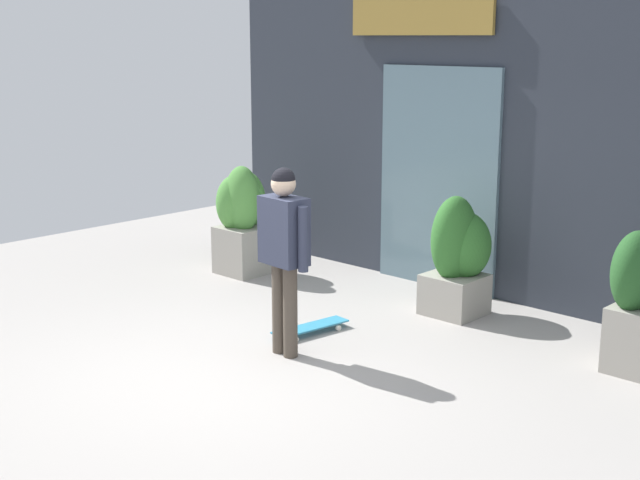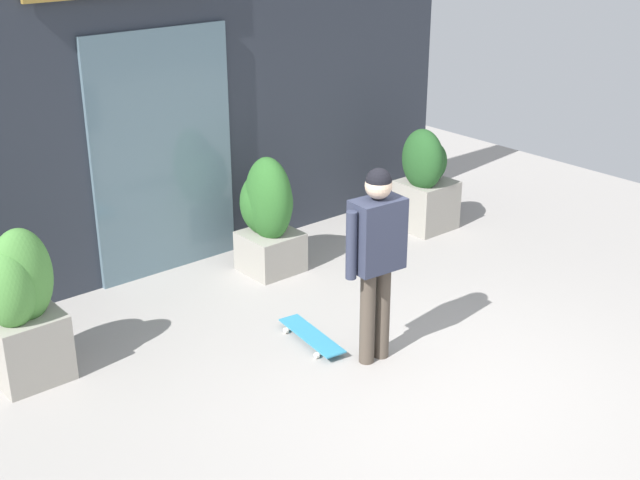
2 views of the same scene
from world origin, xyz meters
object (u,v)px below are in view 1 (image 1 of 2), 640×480
at_px(planter_box_right, 458,254).
at_px(planter_box_left, 243,216).
at_px(skateboard, 310,327).
at_px(skateboarder, 284,242).

bearing_deg(planter_box_right, planter_box_left, -171.41).
height_order(skateboard, planter_box_left, planter_box_left).
xyz_separation_m(skateboarder, planter_box_right, (0.44, 2.08, -0.42)).
bearing_deg(skateboarder, planter_box_left, 60.71).
bearing_deg(skateboard, planter_box_right, -16.13).
distance_m(skateboarder, skateboard, 1.17).
distance_m(skateboard, planter_box_left, 2.52).
bearing_deg(planter_box_left, skateboarder, -34.33).
bearing_deg(planter_box_left, planter_box_right, 8.59).
relative_size(planter_box_left, planter_box_right, 1.06).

